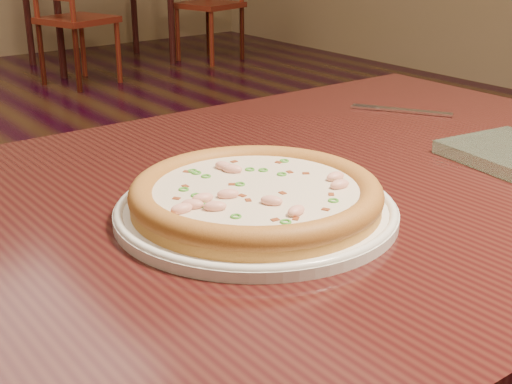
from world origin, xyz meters
TOP-DOWN VIEW (x-y plane):
  - ground at (0.00, 0.00)m, footprint 9.00×9.00m
  - hero_table at (-0.11, -0.79)m, footprint 1.20×0.80m
  - plate at (-0.23, -0.84)m, footprint 0.32×0.32m
  - pizza at (-0.23, -0.84)m, footprint 0.28×0.28m
  - side_dish at (0.17, -0.89)m, footprint 0.17×0.17m
  - fork at (0.25, -0.63)m, footprint 0.11×0.16m
  - chair_c at (1.24, 3.13)m, footprint 0.52×0.52m
  - chair_d at (2.53, 3.35)m, footprint 0.51×0.51m

SIDE VIEW (x-z plane):
  - ground at x=0.00m, z-range 0.00..0.00m
  - chair_c at x=1.24m, z-range -0.04..0.91m
  - chair_d at x=2.53m, z-range -0.04..0.91m
  - hero_table at x=-0.11m, z-range 0.28..1.03m
  - fork at x=0.25m, z-range 0.75..0.75m
  - plate at x=-0.23m, z-range 0.75..0.77m
  - side_dish at x=0.17m, z-range 0.75..0.77m
  - pizza at x=-0.23m, z-range 0.76..0.79m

